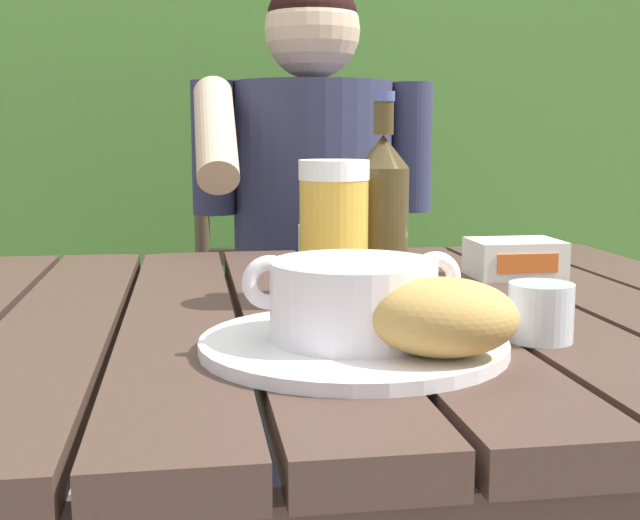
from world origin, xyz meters
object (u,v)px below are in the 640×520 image
Objects in this scene: bread_roll at (443,317)px; diner_bowl at (348,242)px; serving_plate at (353,344)px; soup_bowl at (353,297)px; butter_tub at (515,258)px; water_glass_small at (541,312)px; table_knife at (480,324)px; chair_near_diner at (303,332)px; beer_glass at (334,232)px; beer_bottle at (383,212)px; person_eating at (314,236)px.

diner_bowl is at bearing 86.41° from bread_roll.
serving_plate is 0.04m from soup_bowl.
water_glass_small is at bearing -108.13° from butter_tub.
serving_plate is 1.83× the size of table_knife.
chair_near_diner is at bearing 84.72° from serving_plate.
serving_plate is 0.10m from bread_roll.
chair_near_diner is at bearing 94.41° from water_glass_small.
butter_tub is 0.28m from diner_bowl.
beer_glass is at bearing 130.47° from table_knife.
serving_plate is at bearing -90.00° from soup_bowl.
beer_bottle is (0.07, 0.04, 0.02)m from beer_glass.
chair_near_diner is 15.28× the size of water_glass_small.
beer_glass is 1.08× the size of table_knife.
butter_tub is at bearing 49.88° from soup_bowl.
soup_bowl is (0.00, 0.00, 0.04)m from serving_plate.
table_knife is at bearing 24.36° from soup_bowl.
bread_roll is 0.17m from table_knife.
soup_bowl is 1.21× the size of beer_glass.
bread_roll reaches higher than serving_plate.
beer_bottle reaches higher than bread_roll.
diner_bowl is at bearing 95.29° from table_knife.
chair_near_diner reaches higher than butter_tub.
table_knife is at bearing -49.53° from beer_glass.
person_eating is 4.35× the size of serving_plate.
chair_near_diner reaches higher than diner_bowl.
person_eating reaches higher than diner_bowl.
bread_roll is 0.49m from butter_tub.
beer_bottle is at bearing -154.93° from butter_tub.
butter_tub is 0.33m from table_knife.
soup_bowl reaches higher than serving_plate.
serving_plate is at bearing -155.64° from table_knife.
serving_plate is 1.15× the size of beer_bottle.
bread_roll is at bearing -93.59° from diner_bowl.
person_eating is at bearing 93.28° from table_knife.
table_knife is at bearing -86.72° from person_eating.
beer_bottle is at bearing 30.85° from beer_glass.
bread_roll is 0.29m from beer_glass.
butter_tub reaches higher than serving_plate.
serving_plate is (-0.10, -0.90, 0.01)m from person_eating.
chair_near_diner is at bearing 88.08° from bread_roll.
bread_roll is at bearing -81.49° from beer_glass.
person_eating is 19.74× the size of water_glass_small.
person_eating is 7.78× the size of diner_bowl.
beer_glass is at bearing 84.90° from serving_plate.
water_glass_small is at bearing -68.25° from beer_bottle.
person_eating is 0.91m from serving_plate.
chair_near_diner reaches higher than beer_glass.
beer_glass reaches higher than bread_roll.
chair_near_diner is 0.82m from butter_tub.
soup_bowl is 1.31× the size of table_knife.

